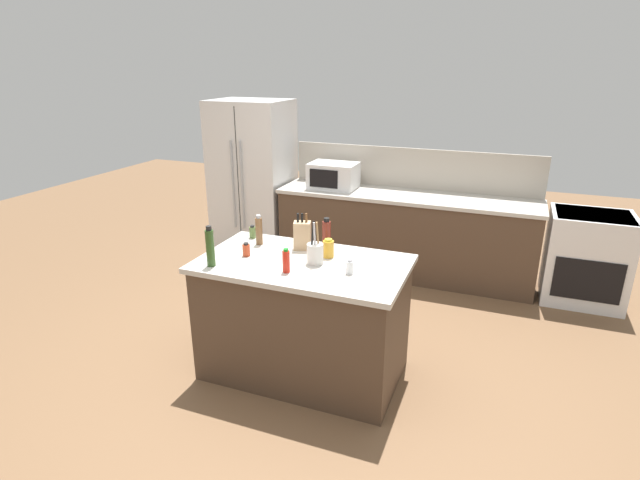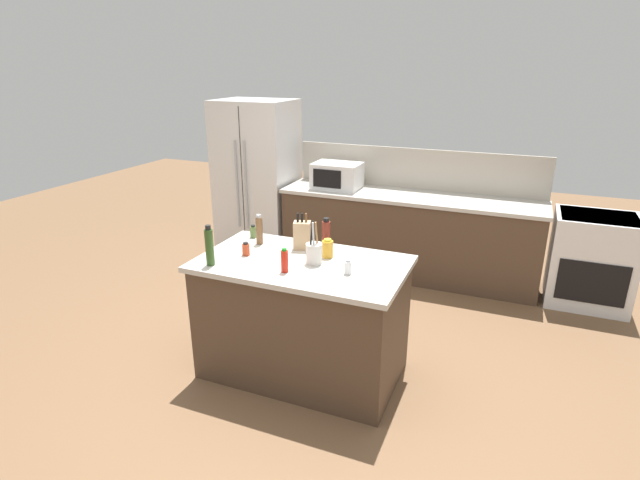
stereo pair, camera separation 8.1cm
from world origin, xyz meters
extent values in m
plane|color=brown|center=(0.00, 0.00, 0.00)|extent=(14.00, 14.00, 0.00)
cube|color=#4C3828|center=(0.30, 2.20, 0.45)|extent=(2.84, 0.62, 0.90)
cube|color=beige|center=(0.30, 2.20, 0.92)|extent=(2.88, 0.66, 0.04)
cube|color=#B2A899|center=(0.30, 2.52, 1.17)|extent=(2.84, 0.03, 0.46)
cube|color=#4C3828|center=(0.00, 0.00, 0.45)|extent=(1.48, 0.83, 0.90)
cube|color=beige|center=(0.00, 0.00, 0.92)|extent=(1.54, 0.89, 0.04)
cube|color=white|center=(-1.63, 2.25, 0.95)|extent=(0.91, 0.72, 1.90)
cube|color=#2D2D2D|center=(-1.63, 1.89, 0.95)|extent=(0.01, 0.00, 1.80)
cylinder|color=#ADB2B7|center=(-1.69, 1.87, 0.95)|extent=(0.02, 0.02, 1.04)
cylinder|color=#ADB2B7|center=(-1.57, 1.87, 0.95)|extent=(0.02, 0.02, 1.04)
cube|color=white|center=(2.16, 2.20, 0.46)|extent=(0.76, 0.64, 0.92)
cube|color=black|center=(2.16, 1.88, 0.35)|extent=(0.61, 0.01, 0.41)
cube|color=black|center=(2.16, 2.20, 0.91)|extent=(0.68, 0.58, 0.02)
cube|color=white|center=(-0.55, 2.20, 1.09)|extent=(0.54, 0.38, 0.29)
cube|color=black|center=(-0.60, 2.01, 1.09)|extent=(0.33, 0.01, 0.20)
cube|color=tan|center=(-0.10, 0.24, 1.05)|extent=(0.15, 0.14, 0.22)
cylinder|color=black|center=(-0.14, 0.23, 1.20)|extent=(0.02, 0.02, 0.07)
cylinder|color=black|center=(-0.10, 0.24, 1.20)|extent=(0.02, 0.02, 0.07)
cylinder|color=brown|center=(-0.07, 0.25, 1.20)|extent=(0.02, 0.02, 0.07)
cylinder|color=beige|center=(0.10, 0.00, 1.02)|extent=(0.12, 0.12, 0.15)
cylinder|color=olive|center=(0.11, 0.01, 1.17)|extent=(0.01, 0.05, 0.18)
cylinder|color=black|center=(0.08, 0.00, 1.17)|extent=(0.01, 0.05, 0.18)
cylinder|color=#B2B2B7|center=(0.10, -0.02, 1.17)|extent=(0.01, 0.03, 0.18)
cylinder|color=#2D4C1E|center=(-0.58, -0.31, 1.07)|extent=(0.06, 0.06, 0.27)
cylinder|color=black|center=(-0.58, -0.31, 1.22)|extent=(0.04, 0.04, 0.03)
cylinder|color=maroon|center=(0.09, 0.25, 1.06)|extent=(0.07, 0.07, 0.24)
cylinder|color=black|center=(0.09, 0.25, 1.20)|extent=(0.04, 0.04, 0.03)
cylinder|color=silver|center=(0.39, -0.09, 0.99)|extent=(0.05, 0.05, 0.09)
cylinder|color=#B2B2B7|center=(0.39, -0.09, 1.04)|extent=(0.03, 0.03, 0.02)
cylinder|color=red|center=(-0.03, -0.22, 1.02)|extent=(0.05, 0.05, 0.16)
cylinder|color=green|center=(-0.03, -0.22, 1.11)|extent=(0.03, 0.03, 0.02)
cylinder|color=gold|center=(0.14, 0.15, 1.00)|extent=(0.08, 0.08, 0.13)
cylinder|color=gold|center=(0.14, 0.15, 1.08)|extent=(0.05, 0.05, 0.02)
cylinder|color=#567038|center=(-0.59, 0.33, 0.99)|extent=(0.05, 0.05, 0.09)
cylinder|color=black|center=(-0.59, 0.33, 1.04)|extent=(0.03, 0.03, 0.02)
cylinder|color=#B73D1E|center=(-0.44, -0.05, 0.98)|extent=(0.06, 0.06, 0.09)
cylinder|color=black|center=(-0.44, -0.05, 1.04)|extent=(0.04, 0.04, 0.02)
cylinder|color=brown|center=(-0.47, 0.21, 1.05)|extent=(0.06, 0.06, 0.22)
cylinder|color=#B2B2B7|center=(-0.47, 0.21, 1.17)|extent=(0.04, 0.04, 0.03)
camera|label=1|loc=(1.35, -3.12, 2.33)|focal=28.00mm
camera|label=2|loc=(1.42, -3.09, 2.33)|focal=28.00mm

